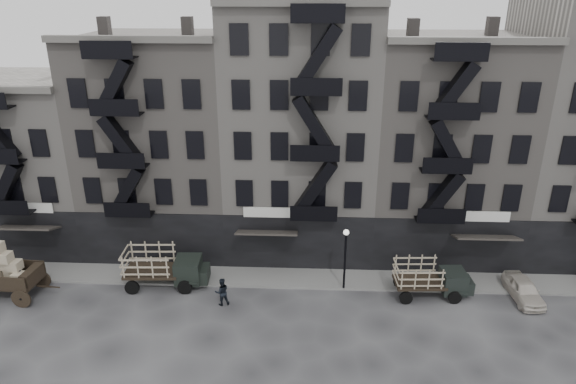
{
  "coord_description": "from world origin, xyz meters",
  "views": [
    {
      "loc": [
        0.75,
        -25.6,
        18.2
      ],
      "look_at": [
        -0.63,
        4.0,
        6.12
      ],
      "focal_mm": 32.0,
      "sensor_mm": 36.0,
      "label": 1
    }
  ],
  "objects_px": {
    "stake_truck_west": "(164,265)",
    "car_east": "(524,289)",
    "wagon": "(1,266)",
    "pedestrian_west": "(21,284)",
    "stake_truck_east": "(431,276)",
    "pedestrian_mid": "(222,292)"
  },
  "relations": [
    {
      "from": "stake_truck_east",
      "to": "car_east",
      "type": "relative_size",
      "value": 1.28
    },
    {
      "from": "stake_truck_west",
      "to": "car_east",
      "type": "xyz_separation_m",
      "value": [
        22.61,
        -0.47,
        -0.87
      ]
    },
    {
      "from": "stake_truck_west",
      "to": "stake_truck_east",
      "type": "bearing_deg",
      "value": -4.15
    },
    {
      "from": "car_east",
      "to": "pedestrian_west",
      "type": "relative_size",
      "value": 1.92
    },
    {
      "from": "stake_truck_west",
      "to": "wagon",
      "type": "bearing_deg",
      "value": -173.0
    },
    {
      "from": "car_east",
      "to": "stake_truck_east",
      "type": "bearing_deg",
      "value": 175.82
    },
    {
      "from": "car_east",
      "to": "pedestrian_west",
      "type": "bearing_deg",
      "value": 179.07
    },
    {
      "from": "stake_truck_east",
      "to": "pedestrian_mid",
      "type": "relative_size",
      "value": 2.73
    },
    {
      "from": "stake_truck_west",
      "to": "car_east",
      "type": "distance_m",
      "value": 22.63
    },
    {
      "from": "wagon",
      "to": "stake_truck_east",
      "type": "height_order",
      "value": "wagon"
    },
    {
      "from": "pedestrian_mid",
      "to": "pedestrian_west",
      "type": "bearing_deg",
      "value": -20.69
    },
    {
      "from": "wagon",
      "to": "stake_truck_east",
      "type": "distance_m",
      "value": 26.49
    },
    {
      "from": "pedestrian_mid",
      "to": "car_east",
      "type": "bearing_deg",
      "value": 164.65
    },
    {
      "from": "car_east",
      "to": "pedestrian_west",
      "type": "height_order",
      "value": "pedestrian_west"
    },
    {
      "from": "stake_truck_east",
      "to": "pedestrian_west",
      "type": "bearing_deg",
      "value": 179.94
    },
    {
      "from": "stake_truck_west",
      "to": "car_east",
      "type": "bearing_deg",
      "value": -4.0
    },
    {
      "from": "stake_truck_east",
      "to": "stake_truck_west",
      "type": "bearing_deg",
      "value": 175.39
    },
    {
      "from": "stake_truck_east",
      "to": "pedestrian_mid",
      "type": "height_order",
      "value": "stake_truck_east"
    },
    {
      "from": "stake_truck_east",
      "to": "car_east",
      "type": "distance_m",
      "value": 5.78
    },
    {
      "from": "wagon",
      "to": "pedestrian_west",
      "type": "distance_m",
      "value": 1.59
    },
    {
      "from": "stake_truck_west",
      "to": "stake_truck_east",
      "type": "height_order",
      "value": "stake_truck_west"
    },
    {
      "from": "pedestrian_west",
      "to": "pedestrian_mid",
      "type": "bearing_deg",
      "value": -37.93
    }
  ]
}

